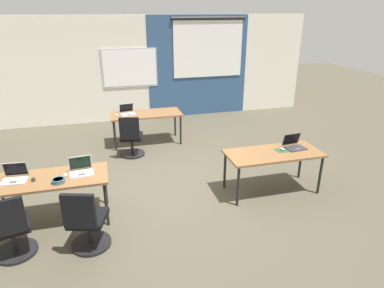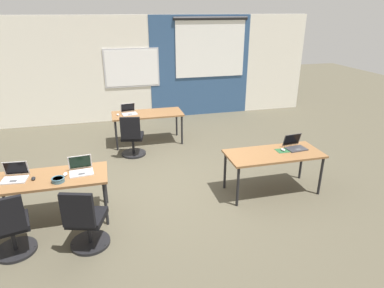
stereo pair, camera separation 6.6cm
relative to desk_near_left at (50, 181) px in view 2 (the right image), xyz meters
name	(u,v)px [view 2 (the right image)]	position (x,y,z in m)	size (l,w,h in m)	color
ground_plane	(165,186)	(1.75, 0.60, -0.66)	(24.00, 24.00, 0.00)	#4C4738
back_wall_assembly	(139,69)	(1.81, 4.80, 0.75)	(10.00, 0.27, 2.80)	silver
desk_near_left	(50,181)	(0.00, 0.00, 0.00)	(1.60, 0.70, 0.72)	brown
desk_near_right	(274,156)	(3.50, 0.00, 0.00)	(1.60, 0.70, 0.72)	brown
desk_far_center	(148,116)	(1.75, 2.80, 0.00)	(1.60, 0.70, 0.72)	brown
laptop_near_right_end	(295,145)	(3.93, 0.10, 0.11)	(0.36, 0.32, 0.23)	#333338
mousepad_near_right_end	(283,151)	(3.68, 0.04, 0.06)	(0.22, 0.19, 0.00)	#23512D
mouse_near_right_end	(283,150)	(3.68, 0.04, 0.08)	(0.06, 0.10, 0.03)	#B2B2B7
laptop_near_left_end	(15,176)	(-0.45, 0.06, 0.11)	(0.35, 0.31, 0.23)	#B7B7BC
mouse_near_left_end	(33,178)	(-0.21, -0.02, 0.08)	(0.07, 0.11, 0.03)	black
chair_near_left_end	(11,230)	(-0.42, -0.68, -0.28)	(0.53, 0.58, 0.92)	black
laptop_far_left	(129,112)	(1.34, 2.85, 0.11)	(0.37, 0.35, 0.23)	#B7B7BC
mouse_far_left	(118,115)	(1.09, 2.79, 0.08)	(0.07, 0.11, 0.03)	silver
chair_far_left	(132,139)	(1.33, 2.10, -0.28)	(0.52, 0.57, 0.92)	black
laptop_near_left_inner	(81,169)	(0.43, 0.05, 0.11)	(0.36, 0.31, 0.23)	silver
mouse_near_left_inner	(65,174)	(0.22, 0.01, 0.08)	(0.06, 0.10, 0.03)	silver
chair_near_left_inner	(86,224)	(0.48, -0.77, -0.28)	(0.55, 0.60, 0.92)	black
snack_bowl	(58,180)	(0.14, -0.18, 0.10)	(0.18, 0.18, 0.06)	#3D6070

